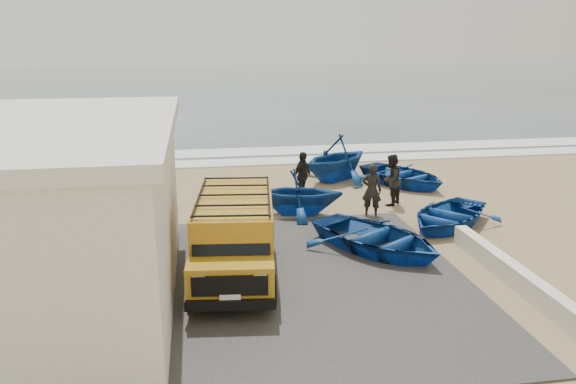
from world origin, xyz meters
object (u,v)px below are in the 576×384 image
fisherman_middle (391,180)px  boat_mid_right (403,175)px  van (235,233)px  fisherman_front (372,190)px  boat_mid_left (299,192)px  boat_near_left (377,238)px  boat_near_right (447,215)px  parapet (513,274)px  boat_far_left (336,158)px  fisherman_back (302,176)px

fisherman_middle → boat_mid_right: bearing=-164.6°
van → boat_mid_right: bearing=52.9°
fisherman_front → fisherman_middle: (1.12, 1.21, 0.01)m
boat_mid_left → boat_mid_right: 5.99m
boat_near_left → boat_near_right: 3.48m
boat_near_left → fisherman_middle: 4.87m
parapet → fisherman_front: fisherman_front is taller
van → fisherman_front: size_ratio=2.78×
boat_near_left → boat_near_right: (3.00, 1.76, -0.04)m
boat_near_left → boat_far_left: boat_far_left is taller
van → boat_near_right: bearing=27.1°
boat_mid_right → fisherman_middle: bearing=-146.6°
van → boat_far_left: van is taller
boat_near_left → fisherman_middle: size_ratio=2.22×
van → boat_mid_right: van is taller
parapet → boat_mid_left: bearing=123.7°
boat_near_right → fisherman_back: 5.76m
parapet → van: 7.20m
van → boat_near_left: van is taller
fisherman_front → fisherman_back: size_ratio=1.02×
van → fisherman_front: bearing=46.1°
boat_near_right → boat_mid_left: bearing=-155.3°
van → boat_far_left: bearing=67.9°
boat_far_left → van: bearing=-65.0°
van → boat_near_left: (4.18, 0.95, -0.72)m
van → fisherman_back: (3.06, 6.70, -0.24)m
boat_far_left → fisherman_front: 5.11m
boat_far_left → boat_near_right: bearing=-18.5°
boat_mid_right → boat_near_right: bearing=-122.2°
fisherman_back → van: bearing=-161.7°
van → boat_mid_right: 11.08m
parapet → fisherman_front: (-1.90, 5.91, 0.67)m
parapet → fisherman_middle: (-0.78, 7.12, 0.68)m
boat_far_left → fisherman_back: boat_far_left is taller
parapet → boat_mid_left: boat_mid_left is taller
parapet → boat_near_left: bearing=135.6°
van → fisherman_back: bearing=71.8°
van → boat_mid_left: (2.57, 4.80, -0.35)m
fisherman_middle → van: bearing=-4.3°
boat_mid_left → fisherman_front: fisherman_front is taller
fisherman_middle → parapet: bearing=50.8°
van → boat_mid_left: size_ratio=1.70×
boat_mid_right → fisherman_back: bearing=168.6°
parapet → boat_mid_right: (0.68, 9.75, 0.15)m
boat_near_right → fisherman_back: (-4.12, 3.99, 0.52)m
parapet → boat_mid_right: boat_mid_right is taller
parapet → van: (-6.93, 1.74, 0.89)m
boat_near_left → boat_near_right: boat_near_left is taller
boat_near_left → fisherman_back: 5.87m
boat_near_right → boat_far_left: 6.93m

